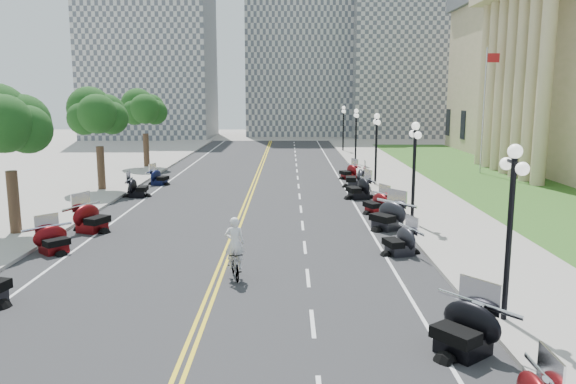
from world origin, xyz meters
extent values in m
plane|color=gray|center=(0.00, 0.00, 0.00)|extent=(160.00, 160.00, 0.00)
cube|color=#333335|center=(0.00, 10.00, 0.00)|extent=(16.00, 90.00, 0.01)
cube|color=yellow|center=(-0.12, 10.00, 0.01)|extent=(0.12, 90.00, 0.00)
cube|color=yellow|center=(0.12, 10.00, 0.01)|extent=(0.12, 90.00, 0.00)
cube|color=white|center=(6.40, 10.00, 0.01)|extent=(0.12, 90.00, 0.00)
cube|color=white|center=(-6.40, 10.00, 0.01)|extent=(0.12, 90.00, 0.00)
cube|color=white|center=(3.20, -8.00, 0.01)|extent=(0.12, 2.00, 0.00)
cube|color=white|center=(3.20, -4.00, 0.01)|extent=(0.12, 2.00, 0.00)
cube|color=white|center=(3.20, 0.00, 0.01)|extent=(0.12, 2.00, 0.00)
cube|color=white|center=(3.20, 4.00, 0.01)|extent=(0.12, 2.00, 0.00)
cube|color=white|center=(3.20, 8.00, 0.01)|extent=(0.12, 2.00, 0.00)
cube|color=white|center=(3.20, 12.00, 0.01)|extent=(0.12, 2.00, 0.00)
cube|color=white|center=(3.20, 16.00, 0.01)|extent=(0.12, 2.00, 0.00)
cube|color=white|center=(3.20, 20.00, 0.01)|extent=(0.12, 2.00, 0.00)
cube|color=white|center=(3.20, 24.00, 0.01)|extent=(0.12, 2.00, 0.00)
cube|color=white|center=(3.20, 28.00, 0.01)|extent=(0.12, 2.00, 0.00)
cube|color=white|center=(3.20, 32.00, 0.01)|extent=(0.12, 2.00, 0.00)
cube|color=white|center=(3.20, 36.00, 0.01)|extent=(0.12, 2.00, 0.00)
cube|color=white|center=(3.20, 40.00, 0.01)|extent=(0.12, 2.00, 0.00)
cube|color=white|center=(3.20, 44.00, 0.01)|extent=(0.12, 2.00, 0.00)
cube|color=white|center=(3.20, 48.00, 0.01)|extent=(0.12, 2.00, 0.00)
cube|color=white|center=(3.20, 52.00, 0.01)|extent=(0.12, 2.00, 0.00)
cube|color=#9E9991|center=(10.50, 10.00, 0.07)|extent=(5.00, 90.00, 0.15)
cube|color=#9E9991|center=(-10.50, 10.00, 0.07)|extent=(5.00, 90.00, 0.15)
cube|color=#356023|center=(17.50, 18.00, 0.05)|extent=(9.00, 60.00, 0.10)
cube|color=gray|center=(-18.00, 62.00, 13.00)|extent=(18.00, 14.00, 26.00)
cube|color=gray|center=(4.00, 68.00, 15.00)|extent=(16.00, 12.00, 30.00)
cube|color=gray|center=(22.00, 65.00, 11.00)|extent=(20.00, 14.00, 22.00)
imported|color=#A51414|center=(0.63, -4.04, 0.50)|extent=(0.86, 1.74, 1.01)
imported|color=white|center=(0.63, -4.04, 1.94)|extent=(0.68, 0.45, 1.87)
camera|label=1|loc=(2.53, -23.01, 6.42)|focal=35.00mm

